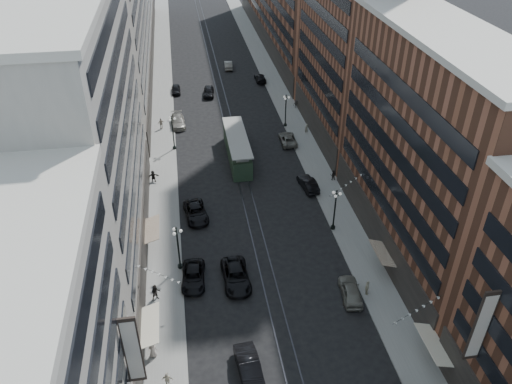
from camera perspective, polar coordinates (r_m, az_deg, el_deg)
ground at (r=82.69m, az=-2.95°, el=7.04°), size 220.00×220.00×0.00m
sidewalk_west at (r=91.41m, az=-10.64°, el=9.29°), size 4.00×180.00×0.15m
sidewalk_east at (r=93.18m, az=3.17°, el=10.32°), size 4.00×180.00×0.15m
rail_west at (r=91.62m, az=-4.12°, el=9.81°), size 0.12×180.00×0.02m
rail_east at (r=91.73m, az=-3.24°, el=9.87°), size 0.12×180.00×0.02m
building_west_mid at (r=52.82m, az=-18.60°, el=5.79°), size 8.00×36.00×28.00m
building_west_far at (r=112.46m, az=-14.67°, el=20.45°), size 8.00×90.00×26.00m
building_east_mid at (r=54.34m, az=18.95°, el=4.12°), size 8.00×30.00×24.00m
lamppost_sw_far at (r=53.78m, az=-8.89°, el=-6.17°), size 1.03×1.14×5.52m
lamppost_sw_mid at (r=76.51m, az=-9.49°, el=6.85°), size 1.03×1.14×5.52m
lamppost_se_far at (r=59.26m, az=9.01°, el=-1.89°), size 1.03×1.14×5.52m
lamppost_se_mid at (r=82.68m, az=3.42°, el=9.41°), size 1.03×1.14×5.52m
streetcar at (r=73.78m, az=-2.16°, el=5.01°), size 2.94×13.30×3.68m
car_2 at (r=53.61m, az=-7.17°, el=-9.55°), size 2.78×5.37×1.45m
car_4 at (r=52.48m, az=10.76°, el=-11.03°), size 2.45×4.94×1.62m
car_5 at (r=45.47m, az=-0.75°, el=-19.54°), size 2.31×5.39×1.73m
pedestrian_1 at (r=47.42m, az=-11.72°, el=-17.20°), size 0.91×0.60×1.71m
pedestrian_2 at (r=52.01m, az=-11.38°, el=-11.19°), size 1.03×0.75×1.89m
pedestrian_4 at (r=52.81m, az=12.59°, el=-10.64°), size 0.69×1.10×1.74m
car_7 at (r=62.34m, az=-6.88°, el=-2.30°), size 3.24×5.80×1.53m
car_8 at (r=84.85m, az=-8.91°, el=7.99°), size 2.49×5.53×1.57m
car_9 at (r=97.73m, az=-9.15°, el=11.49°), size 1.67×4.08×1.38m
car_10 at (r=67.61m, az=5.97°, el=0.96°), size 2.26×4.87×1.54m
car_11 at (r=78.60m, az=3.65°, el=6.08°), size 2.54×5.21×1.43m
car_12 at (r=102.04m, az=0.49°, el=12.91°), size 1.97×4.83×1.40m
car_13 at (r=95.67m, az=-5.43°, el=11.34°), size 2.40×4.92×1.62m
car_14 at (r=108.95m, az=-3.17°, el=14.29°), size 1.99×4.79×1.54m
pedestrian_5 at (r=69.83m, az=-11.67°, el=1.78°), size 1.61×0.61×1.70m
pedestrian_6 at (r=83.89m, az=-10.79°, el=7.71°), size 1.21×0.91×1.87m
pedestrian_7 at (r=69.63m, az=8.79°, el=1.92°), size 0.79×0.53×1.50m
pedestrian_8 at (r=81.34m, az=5.77°, el=7.21°), size 0.66×0.47×1.69m
pedestrian_9 at (r=90.13m, az=4.58°, el=9.99°), size 1.03×0.55×1.52m
car_extra_0 at (r=53.13m, az=-2.30°, el=-9.59°), size 2.87×5.95×1.63m
pedestrian_extra_0 at (r=45.34m, az=-10.08°, el=-20.35°), size 1.00×0.56×1.61m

